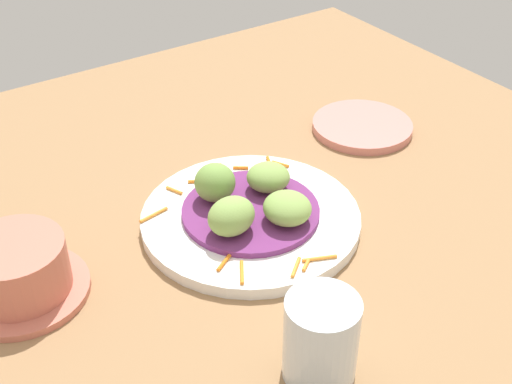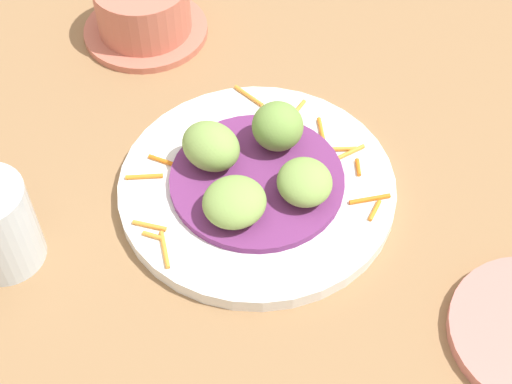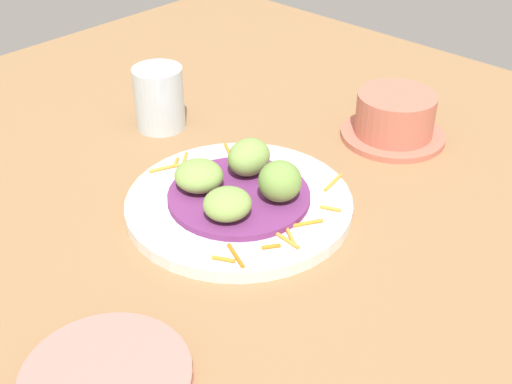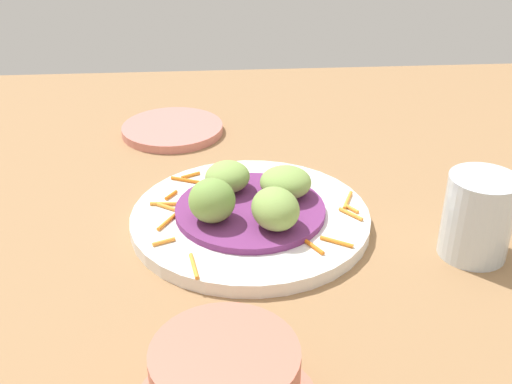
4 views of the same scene
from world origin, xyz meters
The scene contains 9 objects.
table_surface centered at (0.00, 0.00, 1.00)cm, with size 110.00×110.00×2.00cm, color #936D47.
main_plate centered at (-5.43, 2.28, 2.72)cm, with size 25.29×25.29×1.44cm, color white.
cabbage_bed centered at (-5.43, 2.28, 3.81)cm, with size 15.84×15.84×0.73cm, color #702D6B.
carrot_garnish centered at (-6.56, 1.53, 3.64)cm, with size 22.36×20.87×0.40cm.
guac_scoop_left centered at (-3.21, -1.69, 6.19)cm, with size 5.59×4.67×4.03cm, color #84A851.
guac_scoop_center centered at (-1.46, 4.51, 5.78)cm, with size 5.56×5.35×3.21cm, color #84A851.
guac_scoop_right centered at (-7.66, 6.26, 5.78)cm, with size 5.14×4.85×3.21cm, color #84A851.
guac_scoop_back centered at (-9.41, 0.06, 6.42)cm, with size 4.72×4.76×4.49cm, color #759E47.
terracotta_bowl centered at (-8.82, -23.42, 4.90)cm, with size 13.66×13.66×6.29cm.
Camera 2 is at (20.38, 37.92, 56.29)cm, focal length 53.20 mm.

